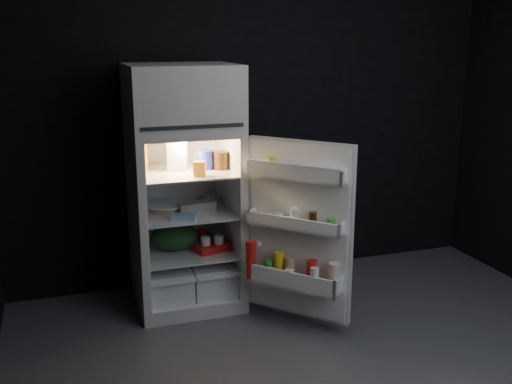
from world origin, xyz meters
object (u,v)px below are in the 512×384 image
object	(u,v)px
refrigerator	(184,179)
egg_carton	(197,207)
milk_jug	(178,153)
yogurt_tray	(214,247)
fridge_door	(297,233)

from	to	relation	value
refrigerator	egg_carton	world-z (taller)	refrigerator
milk_jug	yogurt_tray	bearing A→B (deg)	-12.25
fridge_door	refrigerator	bearing A→B (deg)	133.75
milk_jug	yogurt_tray	size ratio (longest dim) A/B	0.88
milk_jug	egg_carton	size ratio (longest dim) A/B	0.88
milk_jug	egg_carton	xyz separation A→B (m)	(0.11, -0.10, -0.38)
fridge_door	yogurt_tray	bearing A→B (deg)	129.92
milk_jug	yogurt_tray	distance (m)	0.74
refrigerator	yogurt_tray	xyz separation A→B (m)	(0.18, -0.13, -0.50)
fridge_door	yogurt_tray	xyz separation A→B (m)	(-0.44, 0.53, -0.23)
milk_jug	yogurt_tray	xyz separation A→B (m)	(0.22, -0.14, -0.69)
refrigerator	milk_jug	xyz separation A→B (m)	(-0.03, 0.01, 0.19)
egg_carton	yogurt_tray	size ratio (longest dim) A/B	1.00
egg_carton	milk_jug	bearing A→B (deg)	129.57
refrigerator	egg_carton	distance (m)	0.23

